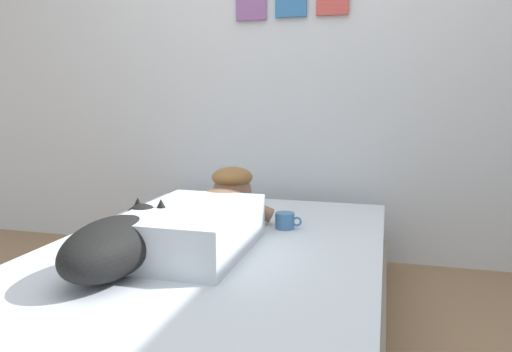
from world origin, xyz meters
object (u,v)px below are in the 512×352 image
Objects in this scene: bed at (214,291)px; coffee_cup at (285,221)px; person_lying at (206,217)px; pillow at (201,205)px; cell_phone at (245,244)px; dog at (116,244)px.

bed is 0.48m from coffee_cup.
person_lying reaches higher than bed.
bed is at bearing -123.70° from coffee_cup.
bed is 0.59m from pillow.
person_lying is at bearing 176.12° from cell_phone.
pillow is 4.16× the size of coffee_cup.
cell_phone is (-0.11, -0.30, -0.03)m from coffee_cup.
dog is at bearing -88.52° from pillow.
person_lying reaches higher than pillow.
dog is 0.85m from coffee_cup.
coffee_cup is 0.89× the size of cell_phone.
coffee_cup is at bearing 56.30° from bed.
dog is at bearing -111.57° from person_lying.
cell_phone is (0.36, -0.43, -0.05)m from pillow.
pillow reaches higher than cell_phone.
dog is at bearing -120.90° from bed.
cell_phone is at bearing 20.79° from bed.
coffee_cup is (0.23, 0.34, 0.23)m from bed.
person_lying is 0.41m from coffee_cup.
coffee_cup is (0.28, 0.29, -0.07)m from person_lying.
coffee_cup reaches higher than bed.
pillow reaches higher than coffee_cup.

